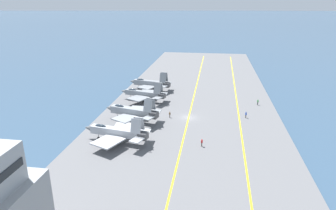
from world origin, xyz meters
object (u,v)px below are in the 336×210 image
at_px(parked_jet_third, 144,94).
at_px(parked_jet_fourth, 150,83).
at_px(parked_jet_nearest, 116,132).
at_px(crew_blue_vest, 246,115).
at_px(parked_jet_second, 132,111).
at_px(crew_brown_vest, 170,114).
at_px(crew_green_vest, 258,102).
at_px(crew_red_vest, 202,142).

height_order(parked_jet_third, parked_jet_fourth, parked_jet_fourth).
xyz_separation_m(parked_jet_nearest, crew_blue_vest, (19.30, -29.52, -1.49)).
relative_size(parked_jet_second, crew_brown_vest, 9.08).
relative_size(parked_jet_nearest, parked_jet_second, 1.01).
bearing_deg(crew_blue_vest, parked_jet_nearest, 123.18).
bearing_deg(parked_jet_fourth, crew_brown_vest, -156.81).
distance_m(parked_jet_nearest, crew_brown_vest, 18.99).
bearing_deg(crew_blue_vest, crew_brown_vest, 98.11).
distance_m(parked_jet_third, crew_blue_vest, 31.76).
bearing_deg(crew_green_vest, parked_jet_second, 118.23).
relative_size(parked_jet_third, crew_brown_vest, 9.14).
distance_m(parked_jet_nearest, crew_blue_vest, 35.30).
relative_size(crew_blue_vest, crew_brown_vest, 1.04).
bearing_deg(parked_jet_fourth, parked_jet_third, -177.53).
distance_m(crew_brown_vest, crew_green_vest, 28.34).
distance_m(parked_jet_nearest, crew_green_vest, 45.70).
xyz_separation_m(parked_jet_third, crew_red_vest, (-28.14, -19.39, -1.51)).
height_order(parked_jet_third, crew_green_vest, parked_jet_third).
height_order(parked_jet_second, parked_jet_third, parked_jet_second).
bearing_deg(crew_green_vest, parked_jet_third, 92.63).
height_order(parked_jet_third, crew_blue_vest, parked_jet_third).
relative_size(parked_jet_second, parked_jet_third, 0.99).
relative_size(crew_brown_vest, crew_green_vest, 0.96).
bearing_deg(parked_jet_fourth, crew_blue_vest, -125.52).
distance_m(parked_jet_nearest, parked_jet_third, 28.96).
relative_size(parked_jet_second, crew_red_vest, 8.81).
bearing_deg(crew_green_vest, parked_jet_fourth, 73.08).
distance_m(parked_jet_nearest, parked_jet_second, 12.37).
bearing_deg(crew_brown_vest, crew_green_vest, -60.13).
xyz_separation_m(parked_jet_second, parked_jet_fourth, (28.88, 1.37, -0.17)).
relative_size(crew_red_vest, crew_blue_vest, 0.99).
relative_size(parked_jet_fourth, crew_brown_vest, 9.03).
bearing_deg(parked_jet_second, parked_jet_nearest, 179.41).
height_order(parked_jet_nearest, parked_jet_second, parked_jet_second).
height_order(parked_jet_fourth, crew_blue_vest, parked_jet_fourth).
xyz_separation_m(parked_jet_fourth, crew_brown_vest, (-24.82, -10.63, -1.61)).
bearing_deg(parked_jet_second, parked_jet_fourth, 2.71).
bearing_deg(crew_brown_vest, parked_jet_nearest, 150.24).
bearing_deg(parked_jet_nearest, crew_red_vest, -87.53).
relative_size(parked_jet_nearest, parked_jet_third, 1.00).
distance_m(parked_jet_second, crew_green_vest, 38.45).
bearing_deg(crew_brown_vest, parked_jet_third, 38.90).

